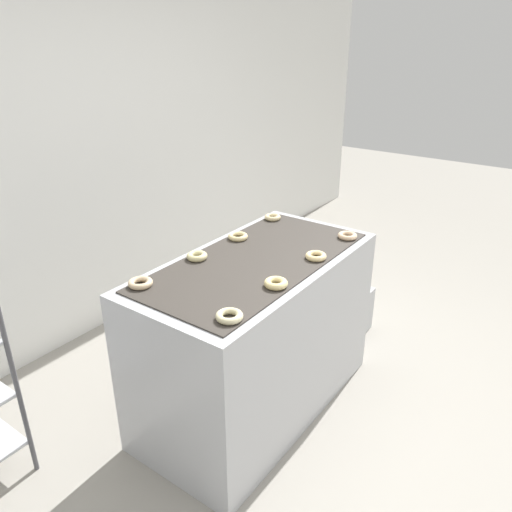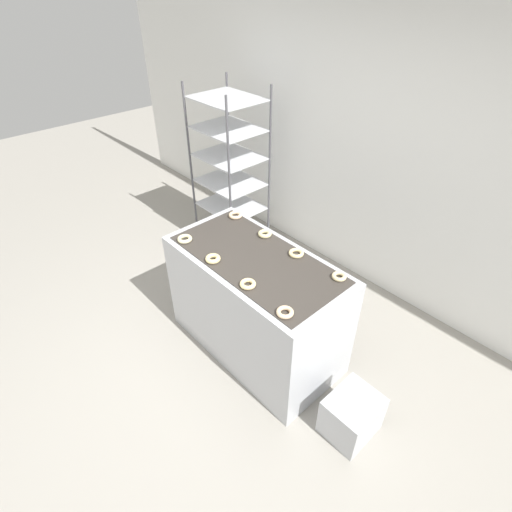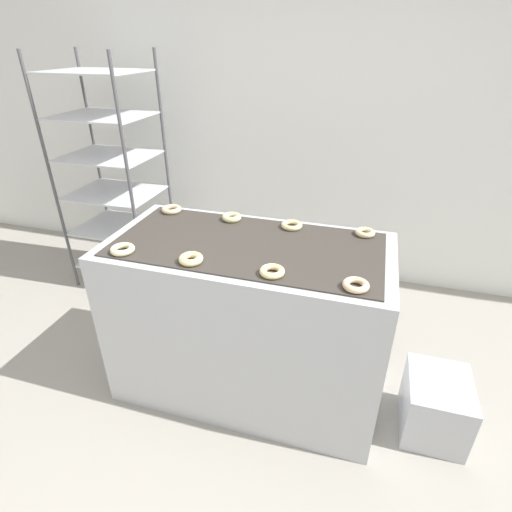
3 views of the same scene
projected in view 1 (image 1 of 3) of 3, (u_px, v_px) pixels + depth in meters
The scene contains 12 objects.
ground_plane at pixel (348, 447), 2.71m from camera, with size 14.00×14.00×0.00m, color #9E998E.
wall_back at pixel (69, 142), 3.26m from camera, with size 8.00×0.05×2.80m.
fryer_machine at pixel (256, 336), 2.84m from camera, with size 1.46×0.73×0.96m.
glaze_bin at pixel (342, 309), 3.72m from camera, with size 0.32×0.37×0.34m.
donut_near_left at pixel (229, 316), 2.09m from camera, with size 0.12×0.12×0.03m, color beige.
donut_near_midleft at pixel (276, 283), 2.36m from camera, with size 0.11×0.11×0.03m, color #EFD68E.
donut_near_midright at pixel (316, 256), 2.65m from camera, with size 0.11×0.11×0.03m, color #F1D491.
donut_near_right at pixel (347, 236), 2.91m from camera, with size 0.11×0.11×0.03m, color beige.
donut_far_left at pixel (140, 283), 2.37m from camera, with size 0.12×0.12×0.03m, color beige.
donut_far_midleft at pixel (197, 256), 2.65m from camera, with size 0.11×0.11×0.03m, color beige.
donut_far_midright at pixel (238, 236), 2.90m from camera, with size 0.12×0.12×0.03m, color beige.
donut_far_right at pixel (273, 217), 3.20m from camera, with size 0.10×0.10×0.03m, color beige.
Camera 1 is at (-1.95, -0.78, 2.07)m, focal length 35.00 mm.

